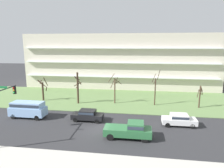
% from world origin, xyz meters
% --- Properties ---
extents(ground, '(160.00, 160.00, 0.00)m').
position_xyz_m(ground, '(0.00, 0.00, 0.00)').
color(ground, '#2D2D30').
extents(sidewalk_curb_near, '(80.00, 4.00, 0.15)m').
position_xyz_m(sidewalk_curb_near, '(0.00, -8.00, 0.07)').
color(sidewalk_curb_near, '#BCB7AD').
rests_on(sidewalk_curb_near, ground).
extents(grass_lawn_strip, '(80.00, 16.00, 0.08)m').
position_xyz_m(grass_lawn_strip, '(0.00, 14.00, 0.04)').
color(grass_lawn_strip, '#66844C').
rests_on(grass_lawn_strip, ground).
extents(apartment_building, '(45.86, 11.93, 12.97)m').
position_xyz_m(apartment_building, '(0.00, 27.49, 6.48)').
color(apartment_building, beige).
rests_on(apartment_building, ground).
extents(tree_far_left, '(1.67, 1.88, 4.62)m').
position_xyz_m(tree_far_left, '(-13.01, 11.18, 2.24)').
color(tree_far_left, '#423023').
rests_on(tree_far_left, ground).
extents(tree_left, '(1.68, 1.72, 5.70)m').
position_xyz_m(tree_left, '(-5.95, 10.31, 3.03)').
color(tree_left, '#423023').
rests_on(tree_left, ground).
extents(tree_center, '(2.39, 2.38, 5.35)m').
position_xyz_m(tree_center, '(0.59, 11.33, 2.78)').
color(tree_center, '#4C3828').
rests_on(tree_center, ground).
extents(tree_right, '(1.35, 1.09, 6.38)m').
position_xyz_m(tree_right, '(7.70, 11.18, 2.83)').
color(tree_right, '#423023').
rests_on(tree_right, ground).
extents(tree_far_right, '(0.98, 0.98, 3.83)m').
position_xyz_m(tree_far_right, '(14.98, 10.66, 2.10)').
color(tree_far_right, '#423023').
rests_on(tree_far_right, ground).
extents(pickup_green_near_left, '(5.40, 2.01, 1.95)m').
position_xyz_m(pickup_green_near_left, '(4.02, -2.00, 1.02)').
color(pickup_green_near_left, '#2D6B3D').
rests_on(pickup_green_near_left, ground).
extents(van_blue_center_left, '(5.22, 2.06, 2.36)m').
position_xyz_m(van_blue_center_left, '(-11.08, 2.50, 1.40)').
color(van_blue_center_left, '#8CB2E0').
rests_on(van_blue_center_left, ground).
extents(sedan_black_center_right, '(4.44, 1.90, 1.57)m').
position_xyz_m(sedan_black_center_right, '(-2.13, 2.50, 0.87)').
color(sedan_black_center_right, black).
rests_on(sedan_black_center_right, ground).
extents(sedan_white_near_right, '(4.42, 1.85, 1.57)m').
position_xyz_m(sedan_white_near_right, '(10.26, 2.50, 0.87)').
color(sedan_white_near_right, white).
rests_on(sedan_white_near_right, ground).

